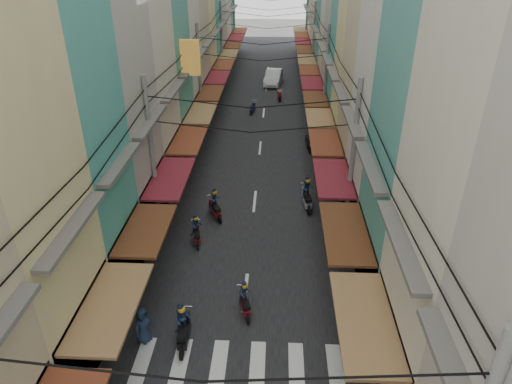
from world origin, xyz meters
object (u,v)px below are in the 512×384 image
(white_car, at_px, (273,84))
(market_umbrella, at_px, (441,306))
(bicycle, at_px, (388,260))
(traffic_sign, at_px, (373,280))

(white_car, bearing_deg, market_umbrella, -73.66)
(bicycle, relative_size, traffic_sign, 0.58)
(white_car, distance_m, market_umbrella, 36.86)
(bicycle, bearing_deg, traffic_sign, 133.63)
(bicycle, height_order, traffic_sign, traffic_sign)
(white_car, bearing_deg, bicycle, -72.85)
(bicycle, xyz_separation_m, traffic_sign, (-1.65, -3.87, 1.93))
(market_umbrella, bearing_deg, white_car, 100.12)
(white_car, xyz_separation_m, bicycle, (5.98, -30.95, 0.00))
(bicycle, relative_size, market_umbrella, 0.69)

